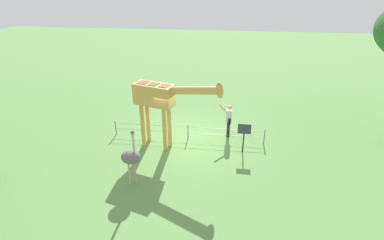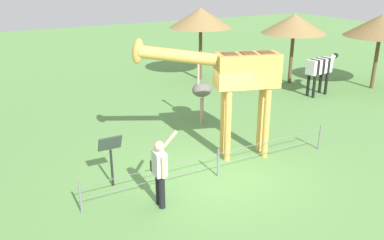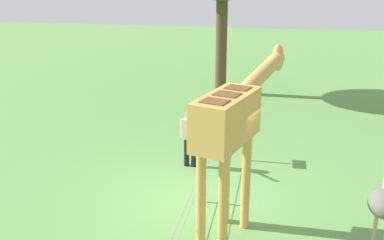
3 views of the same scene
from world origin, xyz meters
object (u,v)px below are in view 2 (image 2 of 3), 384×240
object	(u,v)px
shade_hut_far	(381,26)
shade_hut_near	(201,18)
visitor	(160,169)
ostrich	(202,90)
shade_hut_aside	(294,24)
zebra	(320,68)
giraffe	(235,76)
info_sign	(111,150)

from	to	relation	value
shade_hut_far	shade_hut_near	bearing A→B (deg)	-39.82
visitor	ostrich	bearing A→B (deg)	-129.70
shade_hut_aside	ostrich	bearing A→B (deg)	22.56
visitor	shade_hut_aside	world-z (taller)	shade_hut_aside
visitor	ostrich	distance (m)	5.35
zebra	shade_hut_far	distance (m)	3.31
giraffe	visitor	world-z (taller)	giraffe
visitor	shade_hut_far	distance (m)	13.06
giraffe	zebra	bearing A→B (deg)	-153.44
shade_hut_near	visitor	bearing A→B (deg)	55.80
giraffe	ostrich	size ratio (longest dim) A/B	1.72
visitor	shade_hut_far	bearing A→B (deg)	-160.87
ostrich	info_sign	distance (m)	4.92
shade_hut_near	zebra	bearing A→B (deg)	123.92
giraffe	info_sign	bearing A→B (deg)	0.19
ostrich	info_sign	xyz separation A→B (m)	(4.08, 2.74, -0.23)
shade_hut_far	shade_hut_aside	world-z (taller)	shade_hut_far
visitor	shade_hut_aside	bearing A→B (deg)	-145.14
zebra	ostrich	world-z (taller)	ostrich
zebra	shade_hut_aside	xyz separation A→B (m)	(-0.26, -2.05, 1.53)
shade_hut_far	shade_hut_aside	distance (m)	3.58
ostrich	shade_hut_near	size ratio (longest dim) A/B	0.67
ostrich	shade_hut_far	bearing A→B (deg)	-179.20
info_sign	shade_hut_far	bearing A→B (deg)	-167.48
zebra	shade_hut_near	size ratio (longest dim) A/B	0.55
info_sign	visitor	bearing A→B (deg)	115.74
ostrich	shade_hut_far	size ratio (longest dim) A/B	0.70
shade_hut_far	info_sign	size ratio (longest dim) A/B	2.43
zebra	giraffe	bearing A→B (deg)	26.56
visitor	shade_hut_aside	xyz separation A→B (m)	(-9.59, -6.68, 1.79)
giraffe	zebra	distance (m)	7.34
ostrich	giraffe	bearing A→B (deg)	78.32
zebra	ostrich	xyz separation A→B (m)	(5.92, 0.51, 0.01)
zebra	info_sign	bearing A→B (deg)	18.02
visitor	shade_hut_near	xyz separation A→B (m)	(-6.26, -9.21, 1.98)
ostrich	shade_hut_far	distance (m)	8.94
ostrich	shade_hut_near	distance (m)	6.07
shade_hut_near	shade_hut_aside	world-z (taller)	shade_hut_near
visitor	shade_hut_aside	size ratio (longest dim) A/B	0.54
shade_hut_near	shade_hut_far	bearing A→B (deg)	140.18
zebra	shade_hut_aside	world-z (taller)	shade_hut_aside
giraffe	ostrich	distance (m)	3.01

